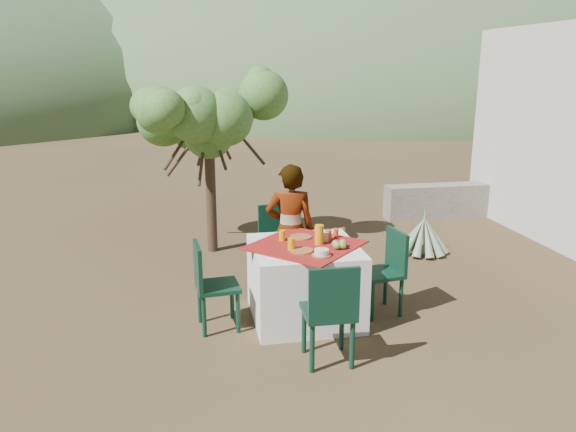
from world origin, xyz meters
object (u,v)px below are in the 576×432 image
(shrub_tree, at_px, (213,127))
(chair_left, at_px, (210,282))
(chair_far, at_px, (278,239))
(agave, at_px, (423,236))
(person, at_px, (290,230))
(table, at_px, (305,281))
(chair_right, at_px, (387,268))
(chair_near, at_px, (330,310))
(juice_pitcher, at_px, (319,235))

(shrub_tree, bearing_deg, chair_left, -94.85)
(shrub_tree, bearing_deg, chair_far, -63.56)
(chair_left, bearing_deg, agave, -64.50)
(person, bearing_deg, table, 101.00)
(table, distance_m, agave, 2.58)
(chair_right, distance_m, agave, 2.03)
(chair_right, bearing_deg, chair_far, -147.89)
(chair_left, distance_m, person, 1.18)
(shrub_tree, bearing_deg, chair_right, -56.42)
(table, distance_m, shrub_tree, 2.77)
(chair_right, xyz_separation_m, shrub_tree, (-1.56, 2.35, 1.20))
(chair_right, bearing_deg, agave, 137.08)
(chair_near, relative_size, chair_left, 1.06)
(table, bearing_deg, shrub_tree, 107.14)
(chair_right, distance_m, person, 1.11)
(chair_far, relative_size, chair_right, 1.04)
(chair_left, xyz_separation_m, chair_right, (1.77, 0.07, 0.00))
(table, bearing_deg, chair_right, -0.91)
(agave, bearing_deg, chair_far, -164.18)
(chair_far, relative_size, chair_near, 0.98)
(chair_far, height_order, agave, chair_far)
(chair_right, relative_size, juice_pitcher, 4.43)
(table, height_order, chair_right, chair_right)
(chair_near, distance_m, shrub_tree, 3.57)
(chair_far, xyz_separation_m, shrub_tree, (-0.63, 1.27, 1.18))
(chair_near, xyz_separation_m, juice_pitcher, (0.13, 0.93, 0.36))
(juice_pitcher, bearing_deg, chair_far, 101.81)
(table, height_order, chair_far, chair_far)
(chair_far, height_order, chair_left, chair_far)
(chair_far, height_order, shrub_tree, shrub_tree)
(table, bearing_deg, juice_pitcher, -6.40)
(chair_far, xyz_separation_m, juice_pitcher, (0.23, -1.08, 0.37))
(chair_near, relative_size, person, 0.62)
(chair_left, height_order, agave, chair_left)
(chair_near, bearing_deg, chair_left, -41.86)
(table, relative_size, person, 0.90)
(table, height_order, shrub_tree, shrub_tree)
(juice_pitcher, bearing_deg, table, 173.60)
(agave, relative_size, juice_pitcher, 3.73)
(chair_far, bearing_deg, chair_near, -92.04)
(agave, bearing_deg, person, -152.98)
(table, relative_size, agave, 1.81)
(table, distance_m, chair_left, 0.94)
(table, xyz_separation_m, person, (-0.02, 0.63, 0.34))
(person, height_order, agave, person)
(chair_right, height_order, agave, chair_right)
(chair_near, distance_m, juice_pitcher, 1.01)
(agave, height_order, juice_pitcher, juice_pitcher)
(chair_right, distance_m, shrub_tree, 3.07)
(chair_far, xyz_separation_m, chair_left, (-0.84, -1.15, -0.02))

